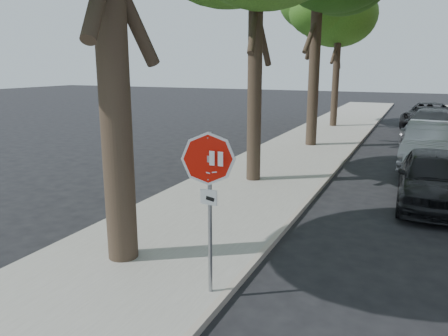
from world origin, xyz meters
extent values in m
plane|color=black|center=(0.00, 0.00, 0.00)|extent=(120.00, 120.00, 0.00)
cube|color=gray|center=(-2.50, 12.00, 0.06)|extent=(4.00, 55.00, 0.12)
cube|color=#9E9384|center=(-0.45, 12.00, 0.07)|extent=(0.12, 55.00, 0.13)
cylinder|color=gray|center=(-0.70, 0.00, 1.42)|extent=(0.06, 0.06, 2.60)
cube|color=#99999E|center=(-0.70, -0.03, 2.32)|extent=(0.05, 0.06, 0.10)
cylinder|color=#99999E|center=(-0.70, -0.03, 2.32)|extent=(0.76, 0.32, 0.82)
cylinder|color=white|center=(-0.70, -0.05, 2.32)|extent=(0.76, 0.32, 0.82)
cylinder|color=red|center=(-0.70, -0.05, 2.32)|extent=(0.68, 0.29, 0.74)
cube|color=white|center=(-0.91, -0.06, 2.34)|extent=(0.08, 0.00, 0.22)
cube|color=white|center=(-0.77, -0.06, 2.34)|extent=(0.08, 0.00, 0.22)
cube|color=white|center=(-0.63, -0.06, 2.34)|extent=(0.08, 0.00, 0.22)
cube|color=white|center=(-0.49, -0.06, 2.34)|extent=(0.08, 0.00, 0.22)
cube|color=silver|center=(-0.81, -0.07, 2.13)|extent=(0.08, 0.00, 0.03)
cube|color=silver|center=(-0.70, -0.07, 2.11)|extent=(0.08, 0.00, 0.03)
cube|color=silver|center=(-0.59, -0.07, 2.13)|extent=(0.08, 0.00, 0.03)
cube|color=white|center=(-0.70, -0.04, 1.72)|extent=(0.28, 0.02, 0.24)
cube|color=black|center=(-0.67, -0.05, 1.70)|extent=(0.15, 0.00, 0.08)
cylinder|color=black|center=(-2.60, 7.00, 4.87)|extent=(0.44, 0.44, 9.50)
cylinder|color=black|center=(-2.40, 14.00, 5.12)|extent=(0.48, 0.48, 10.00)
cylinder|color=black|center=(-2.70, 21.00, 4.62)|extent=(0.40, 0.40, 9.00)
ellipsoid|color=#255713|center=(-2.70, 21.00, 7.14)|extent=(4.16, 4.16, 3.33)
ellipsoid|color=#255713|center=(-3.46, 21.76, 6.76)|extent=(3.78, 3.78, 3.02)
imported|color=black|center=(2.60, 6.83, 0.75)|extent=(1.91, 4.46, 1.50)
imported|color=#929399|center=(2.60, 11.85, 0.83)|extent=(2.14, 5.14, 1.65)
imported|color=#4D4E52|center=(2.60, 17.42, 0.80)|extent=(2.75, 5.72, 1.61)
imported|color=black|center=(2.49, 23.19, 0.75)|extent=(3.19, 5.68, 1.50)
camera|label=1|loc=(2.15, -5.76, 3.68)|focal=35.00mm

